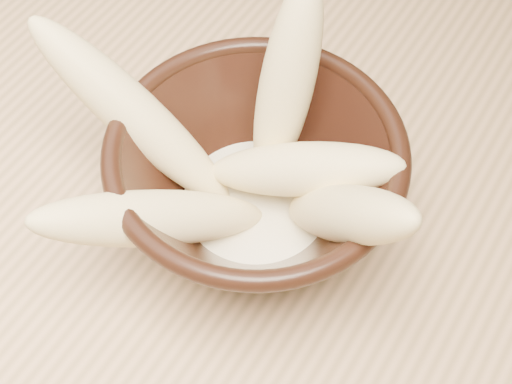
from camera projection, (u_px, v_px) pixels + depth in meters
table at (347, 327)px, 0.64m from camera, size 1.20×0.80×0.75m
bowl at (256, 185)px, 0.54m from camera, size 0.22×0.22×0.12m
milk_puddle at (256, 205)px, 0.57m from camera, size 0.12×0.12×0.02m
banana_upright at (286, 85)px, 0.52m from camera, size 0.05×0.10×0.18m
banana_left at (134, 115)px, 0.53m from camera, size 0.18×0.05×0.16m
banana_right at (347, 214)px, 0.48m from camera, size 0.14×0.09×0.15m
banana_across at (303, 169)px, 0.52m from camera, size 0.16×0.09×0.09m
banana_front at (155, 218)px, 0.50m from camera, size 0.14×0.17×0.12m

